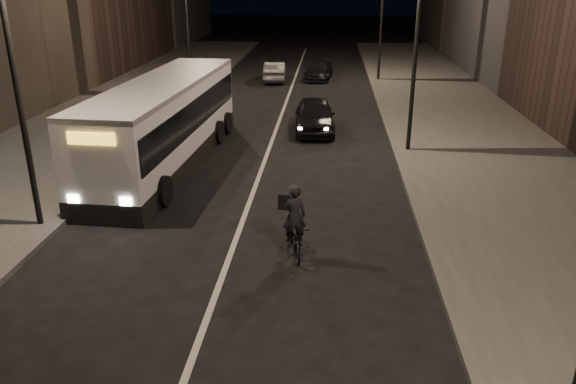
% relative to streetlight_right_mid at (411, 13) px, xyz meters
% --- Properties ---
extents(ground, '(180.00, 180.00, 0.00)m').
position_rel_streetlight_right_mid_xyz_m(ground, '(-5.33, -12.00, -5.36)').
color(ground, black).
rests_on(ground, ground).
extents(sidewalk_right, '(7.00, 70.00, 0.16)m').
position_rel_streetlight_right_mid_xyz_m(sidewalk_right, '(3.17, 2.00, -5.28)').
color(sidewalk_right, '#393936').
rests_on(sidewalk_right, ground).
extents(sidewalk_left, '(7.00, 70.00, 0.16)m').
position_rel_streetlight_right_mid_xyz_m(sidewalk_left, '(-13.83, 2.00, -5.28)').
color(sidewalk_left, '#393936').
rests_on(sidewalk_left, ground).
extents(streetlight_right_mid, '(1.20, 0.44, 8.12)m').
position_rel_streetlight_right_mid_xyz_m(streetlight_right_mid, '(0.00, 0.00, 0.00)').
color(streetlight_right_mid, black).
rests_on(streetlight_right_mid, sidewalk_right).
extents(streetlight_left_near, '(1.20, 0.44, 8.12)m').
position_rel_streetlight_right_mid_xyz_m(streetlight_left_near, '(-10.66, -8.00, 0.00)').
color(streetlight_left_near, black).
rests_on(streetlight_left_near, sidewalk_left).
extents(streetlight_left_far, '(1.20, 0.44, 8.12)m').
position_rel_streetlight_right_mid_xyz_m(streetlight_left_far, '(-10.66, 10.00, 0.00)').
color(streetlight_left_far, black).
rests_on(streetlight_left_far, sidewalk_left).
extents(city_bus, '(3.20, 11.66, 3.11)m').
position_rel_streetlight_right_mid_xyz_m(city_bus, '(-8.93, -2.00, -3.67)').
color(city_bus, silver).
rests_on(city_bus, ground).
extents(cyclist_on_bicycle, '(0.96, 1.80, 1.98)m').
position_rel_streetlight_right_mid_xyz_m(cyclist_on_bicycle, '(-3.70, -9.07, -4.70)').
color(cyclist_on_bicycle, black).
rests_on(cyclist_on_bicycle, ground).
extents(car_near, '(1.96, 4.41, 1.48)m').
position_rel_streetlight_right_mid_xyz_m(car_near, '(-3.57, 3.03, -4.62)').
color(car_near, black).
rests_on(car_near, ground).
extents(car_mid, '(1.57, 3.97, 1.28)m').
position_rel_streetlight_right_mid_xyz_m(car_mid, '(-6.60, 15.64, -4.72)').
color(car_mid, '#3D3D40').
rests_on(car_mid, ground).
extents(car_far, '(2.06, 4.25, 1.19)m').
position_rel_streetlight_right_mid_xyz_m(car_far, '(-3.70, 16.56, -4.77)').
color(car_far, black).
rests_on(car_far, ground).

